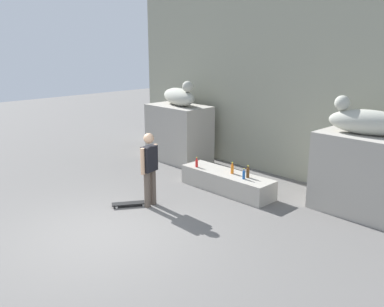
% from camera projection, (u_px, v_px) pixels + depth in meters
% --- Properties ---
extents(ground_plane, '(40.00, 40.00, 0.00)m').
position_uv_depth(ground_plane, '(108.00, 234.00, 7.97)').
color(ground_plane, '#605E5B').
extents(facade_wall, '(10.84, 0.60, 5.89)m').
position_uv_depth(facade_wall, '(285.00, 66.00, 11.06)').
color(facade_wall, gray).
rests_on(facade_wall, ground_plane).
extents(pedestal_left, '(1.91, 1.16, 1.72)m').
position_uv_depth(pedestal_left, '(179.00, 133.00, 12.77)').
color(pedestal_left, '#A39E93').
rests_on(pedestal_left, ground_plane).
extents(pedestal_right, '(1.91, 1.16, 1.72)m').
position_uv_depth(pedestal_right, '(362.00, 174.00, 8.80)').
color(pedestal_right, '#A39E93').
rests_on(pedestal_right, ground_plane).
extents(statue_reclining_left, '(1.69, 0.93, 0.78)m').
position_uv_depth(statue_reclining_left, '(179.00, 96.00, 12.45)').
color(statue_reclining_left, '#ACAD9F').
rests_on(statue_reclining_left, pedestal_left).
extents(statue_reclining_right, '(1.68, 0.90, 0.78)m').
position_uv_depth(statue_reclining_right, '(367.00, 121.00, 8.52)').
color(statue_reclining_right, '#ACAD9F').
rests_on(statue_reclining_right, pedestal_right).
extents(ledge_block, '(2.51, 0.70, 0.48)m').
position_uv_depth(ledge_block, '(227.00, 182.00, 10.24)').
color(ledge_block, '#A39E93').
rests_on(ledge_block, ground_plane).
extents(skater, '(0.27, 0.53, 1.67)m').
position_uv_depth(skater, '(150.00, 166.00, 9.14)').
color(skater, brown).
rests_on(skater, ground_plane).
extents(skateboard, '(0.59, 0.78, 0.08)m').
position_uv_depth(skateboard, '(130.00, 203.00, 9.33)').
color(skateboard, black).
rests_on(skateboard, ground_plane).
extents(bottle_red, '(0.07, 0.07, 0.26)m').
position_uv_depth(bottle_red, '(197.00, 163.00, 10.60)').
color(bottle_red, red).
rests_on(bottle_red, ledge_block).
extents(bottle_orange, '(0.08, 0.08, 0.29)m').
position_uv_depth(bottle_orange, '(232.00, 169.00, 10.07)').
color(bottle_orange, orange).
rests_on(bottle_orange, ledge_block).
extents(bottle_blue, '(0.07, 0.07, 0.26)m').
position_uv_depth(bottle_blue, '(244.00, 175.00, 9.67)').
color(bottle_blue, '#194C99').
rests_on(bottle_blue, ledge_block).
extents(bottle_brown, '(0.08, 0.08, 0.29)m').
position_uv_depth(bottle_brown, '(248.00, 173.00, 9.77)').
color(bottle_brown, '#593314').
rests_on(bottle_brown, ledge_block).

